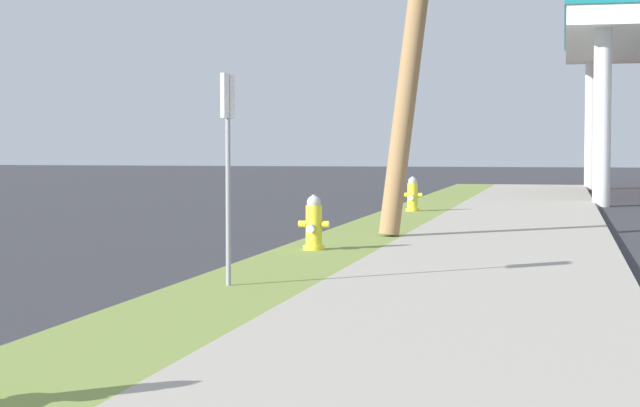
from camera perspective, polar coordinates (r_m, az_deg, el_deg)
fire_hydrant_second at (r=14.83m, az=-0.33°, el=-1.16°), size 0.42×0.38×0.74m
fire_hydrant_third at (r=23.77m, az=4.82°, el=0.39°), size 0.42×0.37×0.74m
street_sign_post at (r=11.04m, az=-4.80°, el=3.58°), size 0.05×0.36×2.12m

